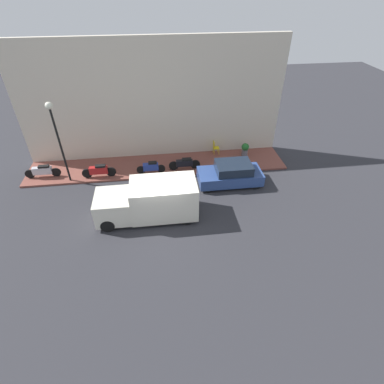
# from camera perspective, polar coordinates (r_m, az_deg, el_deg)

# --- Properties ---
(ground_plane) EXTENTS (60.00, 60.00, 0.00)m
(ground_plane) POSITION_cam_1_polar(r_m,az_deg,el_deg) (16.02, -5.67, -5.08)
(ground_plane) COLOR #2D2D33
(sidewalk) EXTENTS (2.86, 16.83, 0.12)m
(sidewalk) POSITION_cam_1_polar(r_m,az_deg,el_deg) (20.26, -6.41, 5.02)
(sidewalk) COLOR brown
(sidewalk) RESTS_ON ground_plane
(building_facade) EXTENTS (0.30, 16.83, 7.71)m
(building_facade) POSITION_cam_1_polar(r_m,az_deg,el_deg) (20.04, -7.35, 16.66)
(building_facade) COLOR beige
(building_facade) RESTS_ON ground_plane
(parked_car) EXTENTS (1.79, 3.84, 1.39)m
(parked_car) POSITION_cam_1_polar(r_m,az_deg,el_deg) (18.35, 7.38, 3.43)
(parked_car) COLOR #2D4784
(parked_car) RESTS_ON ground_plane
(delivery_van) EXTENTS (2.03, 5.19, 2.06)m
(delivery_van) POSITION_cam_1_polar(r_m,az_deg,el_deg) (15.62, -8.26, -1.62)
(delivery_van) COLOR silver
(delivery_van) RESTS_ON ground_plane
(motorcycle_red) EXTENTS (0.30, 2.08, 0.83)m
(motorcycle_red) POSITION_cam_1_polar(r_m,az_deg,el_deg) (19.53, -17.30, 3.92)
(motorcycle_red) COLOR #B21E1E
(motorcycle_red) RESTS_ON sidewalk
(motorcycle_black) EXTENTS (0.30, 2.03, 0.78)m
(motorcycle_black) POSITION_cam_1_polar(r_m,az_deg,el_deg) (19.44, -1.41, 5.48)
(motorcycle_black) COLOR black
(motorcycle_black) RESTS_ON sidewalk
(motorcycle_blue) EXTENTS (0.30, 1.80, 0.80)m
(motorcycle_blue) POSITION_cam_1_polar(r_m,az_deg,el_deg) (19.23, -7.82, 4.72)
(motorcycle_blue) COLOR navy
(motorcycle_blue) RESTS_ON sidewalk
(scooter_silver) EXTENTS (0.30, 2.15, 0.82)m
(scooter_silver) POSITION_cam_1_polar(r_m,az_deg,el_deg) (20.83, -26.58, 3.62)
(scooter_silver) COLOR #B7B7BF
(scooter_silver) RESTS_ON sidewalk
(streetlamp) EXTENTS (0.39, 0.39, 4.94)m
(streetlamp) POSITION_cam_1_polar(r_m,az_deg,el_deg) (18.48, -24.58, 11.00)
(streetlamp) COLOR black
(streetlamp) RESTS_ON sidewalk
(potted_plant) EXTENTS (0.51, 0.51, 0.89)m
(potted_plant) POSITION_cam_1_polar(r_m,az_deg,el_deg) (21.32, 10.06, 8.10)
(potted_plant) COLOR slate
(potted_plant) RESTS_ON sidewalk
(cafe_chair) EXTENTS (0.40, 0.40, 0.93)m
(cafe_chair) POSITION_cam_1_polar(r_m,az_deg,el_deg) (21.26, 4.42, 8.58)
(cafe_chair) COLOR yellow
(cafe_chair) RESTS_ON sidewalk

